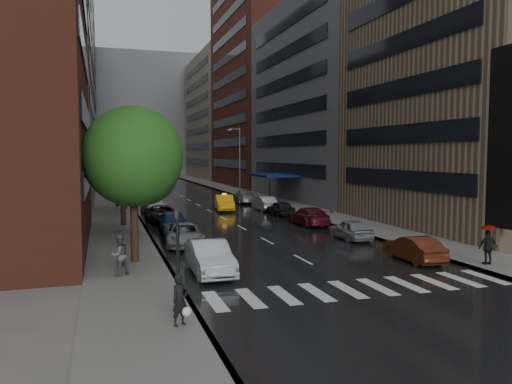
# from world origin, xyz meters

# --- Properties ---
(ground) EXTENTS (220.00, 220.00, 0.00)m
(ground) POSITION_xyz_m (0.00, 0.00, 0.00)
(ground) COLOR gray
(ground) RESTS_ON ground
(road) EXTENTS (14.00, 140.00, 0.01)m
(road) POSITION_xyz_m (0.00, 50.00, 0.01)
(road) COLOR black
(road) RESTS_ON ground
(sidewalk_left) EXTENTS (4.00, 140.00, 0.15)m
(sidewalk_left) POSITION_xyz_m (-9.00, 50.00, 0.07)
(sidewalk_left) COLOR gray
(sidewalk_left) RESTS_ON ground
(sidewalk_right) EXTENTS (4.00, 140.00, 0.15)m
(sidewalk_right) POSITION_xyz_m (9.00, 50.00, 0.07)
(sidewalk_right) COLOR gray
(sidewalk_right) RESTS_ON ground
(crosswalk) EXTENTS (13.15, 2.80, 0.01)m
(crosswalk) POSITION_xyz_m (0.20, -2.00, 0.01)
(crosswalk) COLOR silver
(crosswalk) RESTS_ON ground
(buildings_left) EXTENTS (8.00, 108.00, 38.00)m
(buildings_left) POSITION_xyz_m (-15.00, 58.79, 15.99)
(buildings_left) COLOR maroon
(buildings_left) RESTS_ON ground
(buildings_right) EXTENTS (8.05, 109.10, 36.00)m
(buildings_right) POSITION_xyz_m (15.00, 56.70, 15.03)
(buildings_right) COLOR #937A5B
(buildings_right) RESTS_ON ground
(building_far) EXTENTS (40.00, 14.00, 32.00)m
(building_far) POSITION_xyz_m (0.00, 118.00, 16.00)
(building_far) COLOR slate
(building_far) RESTS_ON ground
(tree_near) EXTENTS (5.02, 5.02, 8.01)m
(tree_near) POSITION_xyz_m (-8.60, 5.43, 5.48)
(tree_near) COLOR #382619
(tree_near) RESTS_ON ground
(tree_mid) EXTENTS (5.08, 5.08, 8.10)m
(tree_mid) POSITION_xyz_m (-8.60, 19.21, 5.54)
(tree_mid) COLOR #382619
(tree_mid) RESTS_ON ground
(tree_far) EXTENTS (4.87, 4.87, 7.76)m
(tree_far) POSITION_xyz_m (-8.60, 33.71, 5.31)
(tree_far) COLOR #382619
(tree_far) RESTS_ON ground
(taxi) EXTENTS (2.29, 4.93, 1.56)m
(taxi) POSITION_xyz_m (1.47, 27.76, 0.78)
(taxi) COLOR #EDA70C
(taxi) RESTS_ON ground
(parked_cars_left) EXTENTS (2.74, 35.72, 1.60)m
(parked_cars_left) POSITION_xyz_m (-5.40, 17.52, 0.73)
(parked_cars_left) COLOR #B3B7BD
(parked_cars_left) RESTS_ON ground
(parked_cars_right) EXTENTS (2.26, 37.28, 1.48)m
(parked_cars_right) POSITION_xyz_m (5.40, 20.12, 0.71)
(parked_cars_right) COLOR #4F1D0F
(parked_cars_right) RESTS_ON ground
(ped_bag_walker) EXTENTS (0.72, 0.63, 1.64)m
(ped_bag_walker) POSITION_xyz_m (-7.82, -4.70, 0.94)
(ped_bag_walker) COLOR black
(ped_bag_walker) RESTS_ON sidewalk_left
(ped_black_umbrella) EXTENTS (1.15, 1.09, 2.09)m
(ped_black_umbrella) POSITION_xyz_m (-9.46, 2.64, 1.38)
(ped_black_umbrella) COLOR #4F5054
(ped_black_umbrella) RESTS_ON sidewalk_left
(ped_red_umbrella) EXTENTS (1.04, 0.82, 2.01)m
(ped_red_umbrella) POSITION_xyz_m (8.03, -0.41, 1.33)
(ped_red_umbrella) COLOR black
(ped_red_umbrella) RESTS_ON sidewalk_right
(traffic_light) EXTENTS (0.18, 0.15, 3.45)m
(traffic_light) POSITION_xyz_m (-7.60, -2.72, 2.23)
(traffic_light) COLOR black
(traffic_light) RESTS_ON sidewalk_left
(street_lamp_left) EXTENTS (1.74, 0.22, 9.00)m
(street_lamp_left) POSITION_xyz_m (-7.72, 30.00, 4.89)
(street_lamp_left) COLOR gray
(street_lamp_left) RESTS_ON sidewalk_left
(street_lamp_right) EXTENTS (1.74, 0.22, 9.00)m
(street_lamp_right) POSITION_xyz_m (7.72, 45.00, 4.89)
(street_lamp_right) COLOR gray
(street_lamp_right) RESTS_ON sidewalk_right
(awning) EXTENTS (4.00, 8.00, 3.12)m
(awning) POSITION_xyz_m (8.98, 35.00, 3.13)
(awning) COLOR navy
(awning) RESTS_ON sidewalk_right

